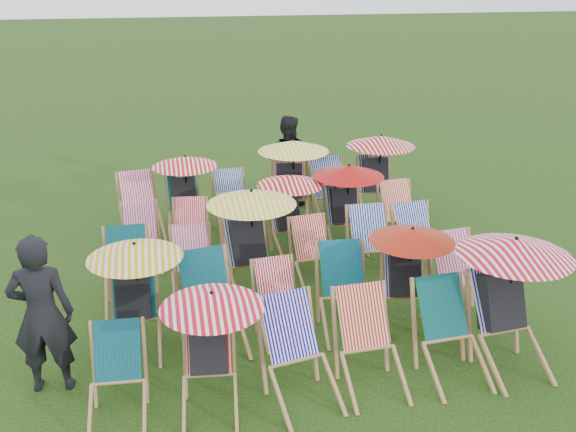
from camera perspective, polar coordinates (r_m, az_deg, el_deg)
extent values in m
plane|color=black|center=(8.70, -0.01, -6.57)|extent=(100.00, 100.00, 0.00)
cube|color=#095E2B|center=(6.57, -14.93, -11.48)|extent=(0.46, 0.35, 0.53)
cube|color=#BE1306|center=(6.51, -7.07, -11.25)|extent=(0.47, 0.37, 0.52)
cube|color=black|center=(6.47, -7.07, -11.47)|extent=(0.40, 0.41, 0.55)
sphere|color=tan|center=(6.40, -7.18, -8.86)|extent=(0.19, 0.19, 0.19)
cylinder|color=black|center=(6.31, -6.67, -9.78)|extent=(0.03, 0.03, 0.64)
cone|color=red|center=(6.17, -6.79, -7.45)|extent=(1.01, 1.01, 0.16)
cube|color=#12079A|center=(6.56, 0.10, -9.76)|extent=(0.58, 0.48, 0.61)
cube|color=red|center=(6.81, 6.64, -8.85)|extent=(0.52, 0.39, 0.60)
cube|color=#096521|center=(7.11, 13.51, -7.85)|extent=(0.53, 0.41, 0.60)
cube|color=#080DB0|center=(7.39, 18.08, -6.95)|extent=(0.56, 0.44, 0.63)
cube|color=black|center=(7.35, 18.32, -7.15)|extent=(0.48, 0.50, 0.66)
sphere|color=tan|center=(7.28, 18.15, -4.37)|extent=(0.23, 0.23, 0.23)
cylinder|color=black|center=(7.23, 19.21, -5.17)|extent=(0.03, 0.03, 0.77)
cone|color=red|center=(7.09, 19.55, -2.62)|extent=(1.21, 1.21, 0.19)
cube|color=#0A6E3E|center=(7.54, -13.53, -6.65)|extent=(0.47, 0.35, 0.55)
cube|color=black|center=(7.50, -13.54, -6.82)|extent=(0.39, 0.41, 0.57)
sphere|color=tan|center=(7.45, -13.71, -4.44)|extent=(0.20, 0.20, 0.20)
cylinder|color=black|center=(7.35, -13.28, -5.20)|extent=(0.03, 0.03, 0.67)
cone|color=#DBA70B|center=(7.22, -13.48, -3.02)|extent=(1.05, 1.05, 0.16)
cube|color=#096328|center=(7.48, -7.45, -5.58)|extent=(0.60, 0.48, 0.64)
cube|color=red|center=(7.63, -1.17, -5.85)|extent=(0.47, 0.36, 0.52)
cube|color=#09673D|center=(7.77, 4.79, -4.64)|extent=(0.53, 0.41, 0.61)
cube|color=#09079E|center=(7.95, 10.21, -5.01)|extent=(0.49, 0.40, 0.53)
cube|color=black|center=(7.91, 10.27, -5.16)|extent=(0.43, 0.44, 0.55)
sphere|color=tan|center=(7.87, 10.27, -2.96)|extent=(0.19, 0.19, 0.19)
cylinder|color=black|center=(7.79, 10.85, -3.65)|extent=(0.03, 0.03, 0.65)
cone|color=#AB1D09|center=(7.67, 11.00, -1.65)|extent=(1.02, 1.02, 0.16)
cube|color=#D52A7F|center=(8.23, 14.50, -3.63)|extent=(0.57, 0.45, 0.62)
cube|color=#09631F|center=(8.50, -14.14, -3.02)|extent=(0.50, 0.37, 0.59)
cube|color=#CE2967|center=(8.56, -8.63, -2.74)|extent=(0.47, 0.35, 0.55)
cube|color=#072A97|center=(8.55, -3.77, -2.11)|extent=(0.56, 0.44, 0.61)
cube|color=black|center=(8.50, -3.67, -2.25)|extent=(0.48, 0.49, 0.64)
sphere|color=tan|center=(8.47, -3.93, 0.09)|extent=(0.22, 0.22, 0.22)
cylinder|color=black|center=(8.37, -3.22, -0.54)|extent=(0.03, 0.03, 0.74)
cone|color=yellow|center=(8.25, -3.27, 1.64)|extent=(1.17, 1.17, 0.18)
cube|color=red|center=(8.78, 1.93, -1.88)|extent=(0.50, 0.39, 0.55)
cube|color=navy|center=(9.01, 7.17, -1.03)|extent=(0.51, 0.39, 0.60)
cube|color=#06168F|center=(9.24, 11.10, -0.78)|extent=(0.53, 0.41, 0.59)
cube|color=#CA2872|center=(9.59, -13.02, -0.45)|extent=(0.46, 0.35, 0.54)
cube|color=red|center=(9.64, -8.69, -0.06)|extent=(0.48, 0.38, 0.53)
cube|color=red|center=(9.60, -4.47, 0.26)|extent=(0.51, 0.40, 0.56)
cube|color=#071394|center=(9.76, -0.28, 0.36)|extent=(0.49, 0.40, 0.52)
cube|color=black|center=(9.72, -0.18, 0.27)|extent=(0.43, 0.44, 0.54)
sphere|color=tan|center=(9.70, -0.39, 2.01)|extent=(0.19, 0.19, 0.19)
cylinder|color=black|center=(9.62, 0.20, 1.57)|extent=(0.03, 0.03, 0.63)
cone|color=red|center=(9.53, 0.20, 3.21)|extent=(1.00, 1.00, 0.15)
cube|color=#072BA4|center=(9.97, 4.86, 1.03)|extent=(0.48, 0.36, 0.56)
cube|color=black|center=(9.93, 4.93, 0.93)|extent=(0.41, 0.42, 0.58)
sphere|color=tan|center=(9.92, 4.85, 2.78)|extent=(0.20, 0.20, 0.20)
cylinder|color=black|center=(9.82, 5.36, 2.28)|extent=(0.03, 0.03, 0.68)
cone|color=#B50A0B|center=(9.72, 5.43, 4.01)|extent=(1.07, 1.07, 0.17)
cube|color=red|center=(10.23, 9.62, 1.44)|extent=(0.51, 0.39, 0.57)
cube|color=#CB285A|center=(10.65, -13.27, 2.17)|extent=(0.57, 0.46, 0.61)
cube|color=#0A7138|center=(10.63, -9.33, 2.05)|extent=(0.47, 0.36, 0.54)
cube|color=black|center=(10.59, -9.31, 1.97)|extent=(0.40, 0.41, 0.57)
sphere|color=tan|center=(10.59, -9.46, 3.66)|extent=(0.20, 0.20, 0.20)
cylinder|color=black|center=(10.48, -9.06, 3.23)|extent=(0.03, 0.03, 0.67)
cone|color=red|center=(10.39, -9.15, 4.83)|extent=(1.05, 1.05, 0.16)
cube|color=#07309B|center=(10.70, -5.20, 2.54)|extent=(0.51, 0.40, 0.57)
cube|color=#CB288C|center=(10.89, 0.12, 3.22)|extent=(0.57, 0.46, 0.61)
cube|color=black|center=(10.84, 0.13, 3.13)|extent=(0.50, 0.51, 0.64)
sphere|color=tan|center=(10.84, 0.11, 4.99)|extent=(0.22, 0.22, 0.22)
cylinder|color=black|center=(10.72, 0.48, 4.49)|extent=(0.03, 0.03, 0.75)
cone|color=yellow|center=(10.62, 0.49, 6.26)|extent=(1.18, 1.18, 0.18)
cube|color=#0720A0|center=(10.98, 3.56, 3.49)|extent=(0.57, 0.44, 0.64)
cube|color=#06078E|center=(11.33, 7.67, 3.73)|extent=(0.54, 0.42, 0.61)
cube|color=black|center=(11.28, 7.73, 3.64)|extent=(0.47, 0.48, 0.64)
sphere|color=tan|center=(11.29, 7.69, 5.42)|extent=(0.22, 0.22, 0.22)
cylinder|color=black|center=(11.18, 8.17, 4.95)|extent=(0.03, 0.03, 0.74)
cone|color=red|center=(11.09, 8.27, 6.64)|extent=(1.17, 1.17, 0.18)
imported|color=black|center=(6.86, -21.03, -8.18)|extent=(0.64, 0.44, 1.71)
imported|color=black|center=(11.59, -0.09, 5.02)|extent=(0.96, 0.87, 1.62)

